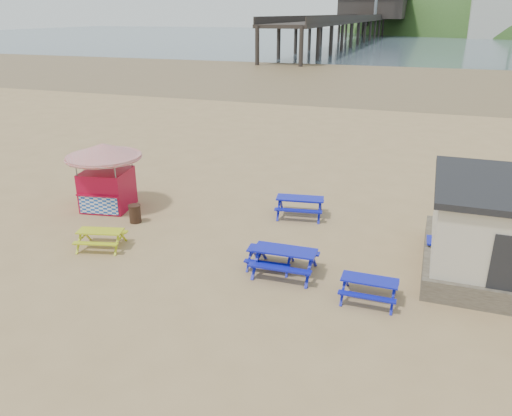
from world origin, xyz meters
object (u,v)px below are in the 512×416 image
at_px(picnic_table_blue_b, 300,207).
at_px(litter_bin, 135,214).
at_px(picnic_table_yellow, 101,239).
at_px(ice_cream_kiosk, 105,168).

height_order(picnic_table_blue_b, litter_bin, picnic_table_blue_b).
height_order(picnic_table_blue_b, picnic_table_yellow, picnic_table_blue_b).
bearing_deg(picnic_table_blue_b, litter_bin, -163.72).
distance_m(picnic_table_yellow, ice_cream_kiosk, 4.39).
distance_m(ice_cream_kiosk, litter_bin, 2.69).
bearing_deg(litter_bin, ice_cream_kiosk, 152.35).
relative_size(picnic_table_blue_b, ice_cream_kiosk, 0.58).
xyz_separation_m(picnic_table_yellow, ice_cream_kiosk, (-2.12, 3.53, 1.51)).
distance_m(picnic_table_blue_b, picnic_table_yellow, 8.18).
xyz_separation_m(picnic_table_blue_b, picnic_table_yellow, (-6.12, -5.43, -0.07)).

